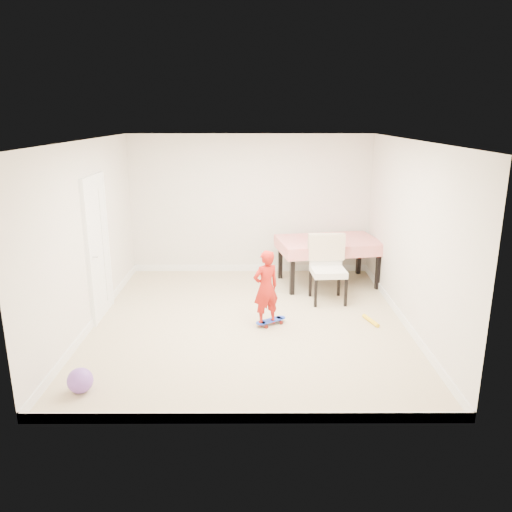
{
  "coord_description": "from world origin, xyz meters",
  "views": [
    {
      "loc": [
        0.08,
        -6.77,
        2.93
      ],
      "look_at": [
        0.1,
        0.2,
        0.95
      ],
      "focal_mm": 35.0,
      "sensor_mm": 36.0,
      "label": 1
    }
  ],
  "objects_px": {
    "child": "(266,290)",
    "balloon": "(80,380)",
    "dining_table": "(328,262)",
    "dining_chair": "(328,270)",
    "skateboard": "(271,322)"
  },
  "relations": [
    {
      "from": "dining_chair",
      "to": "child",
      "type": "height_order",
      "value": "child"
    },
    {
      "from": "skateboard",
      "to": "balloon",
      "type": "xyz_separation_m",
      "value": [
        -2.14,
        -1.82,
        0.1
      ]
    },
    {
      "from": "dining_chair",
      "to": "balloon",
      "type": "relative_size",
      "value": 3.84
    },
    {
      "from": "skateboard",
      "to": "dining_table",
      "type": "bearing_deg",
      "value": 26.76
    },
    {
      "from": "dining_table",
      "to": "child",
      "type": "bearing_deg",
      "value": -131.59
    },
    {
      "from": "dining_table",
      "to": "dining_chair",
      "type": "relative_size",
      "value": 1.6
    },
    {
      "from": "child",
      "to": "balloon",
      "type": "xyz_separation_m",
      "value": [
        -2.06,
        -1.78,
        -0.41
      ]
    },
    {
      "from": "child",
      "to": "balloon",
      "type": "height_order",
      "value": "child"
    },
    {
      "from": "child",
      "to": "balloon",
      "type": "bearing_deg",
      "value": 12.23
    },
    {
      "from": "skateboard",
      "to": "balloon",
      "type": "height_order",
      "value": "balloon"
    },
    {
      "from": "dining_chair",
      "to": "dining_table",
      "type": "bearing_deg",
      "value": 78.3
    },
    {
      "from": "dining_chair",
      "to": "balloon",
      "type": "height_order",
      "value": "dining_chair"
    },
    {
      "from": "dining_chair",
      "to": "skateboard",
      "type": "distance_m",
      "value": 1.43
    },
    {
      "from": "skateboard",
      "to": "balloon",
      "type": "bearing_deg",
      "value": -172.62
    },
    {
      "from": "dining_table",
      "to": "skateboard",
      "type": "distance_m",
      "value": 2.16
    }
  ]
}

